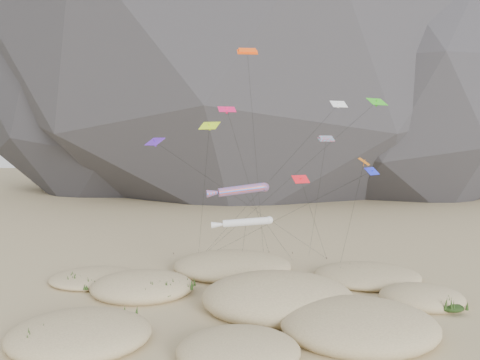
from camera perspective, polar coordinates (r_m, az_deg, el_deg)
name	(u,v)px	position (r m, az deg, el deg)	size (l,w,h in m)	color
ground	(264,318)	(48.30, 3.00, -16.41)	(500.00, 500.00, 0.00)	#CCB789
dunes	(254,296)	(52.00, 1.70, -13.92)	(47.61, 36.18, 4.57)	#CCB789
dune_grass	(255,301)	(50.33, 1.79, -14.51)	(42.86, 26.24, 1.49)	black
kite_stakes	(260,257)	(70.61, 2.49, -9.35)	(24.43, 6.57, 0.30)	#3F2D1E
rainbow_tube_kite	(240,190)	(54.46, -0.03, -1.22)	(12.03, 13.82, 12.57)	red
white_tube_kite	(243,222)	(51.61, 0.43, -5.20)	(6.83, 16.97, 9.18)	silver
orange_parafoil	(248,54)	(61.59, 0.93, 15.06)	(4.28, 9.88, 29.26)	#FF4E0D
multi_parafoil	(326,140)	(61.64, 10.44, 4.76)	(2.24, 9.90, 18.11)	red
delta_kites	(290,138)	(56.75, 6.13, 5.09)	(30.19, 21.19, 22.93)	white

